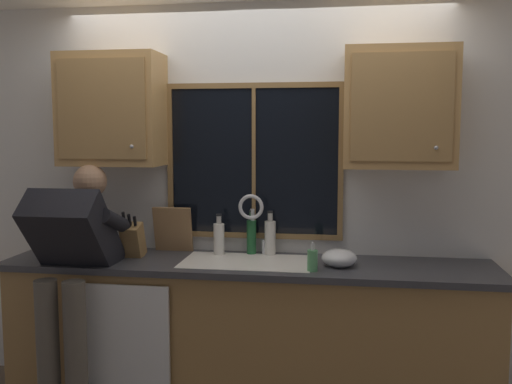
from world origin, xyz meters
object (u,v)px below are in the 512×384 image
Objects in this scene: knife_block at (133,240)px; cutting_board at (173,229)px; bottle_tall_clear at (270,237)px; soap_dispenser at (312,260)px; bottle_green_glass at (219,238)px; bottle_amber_small at (251,236)px; person_standing at (73,263)px; mixing_bowl at (339,258)px.

cutting_board is (0.20, 0.20, 0.04)m from knife_block.
cutting_board is 1.07× the size of bottle_tall_clear.
soap_dispenser is 0.64× the size of bottle_green_glass.
bottle_amber_small is at bearing 14.79° from bottle_green_glass.
soap_dispenser is at bearing -43.59° from bottle_amber_small.
person_standing reaches higher than bottle_green_glass.
mixing_bowl is 1.24× the size of soap_dispenser.
mixing_bowl is (1.10, -0.25, -0.10)m from cutting_board.
bottle_tall_clear is (0.33, 0.05, 0.01)m from bottle_green_glass.
bottle_tall_clear is (0.66, 0.00, -0.03)m from cutting_board.
cutting_board is (0.46, 0.51, 0.13)m from person_standing.
knife_block is 1.10× the size of bottle_amber_small.
bottle_tall_clear is (-0.30, 0.40, 0.05)m from soap_dispenser.
bottle_green_glass reaches higher than soap_dispenser.
bottle_amber_small is at bearing 15.98° from knife_block.
bottle_tall_clear is at bearing 0.10° from cutting_board.
bottle_tall_clear reaches higher than soap_dispenser.
soap_dispenser is (0.95, -0.39, -0.08)m from cutting_board.
person_standing is at bearing -132.23° from cutting_board.
knife_block reaches higher than mixing_bowl.
person_standing is 0.41m from knife_block.
bottle_amber_small is (0.99, 0.52, 0.10)m from person_standing.
knife_block is at bearing 49.55° from person_standing.
knife_block is 1.51× the size of mixing_bowl.
knife_block is 1.12× the size of bottle_tall_clear.
mixing_bowl is 0.63m from bottle_amber_small.
bottle_green_glass is (0.33, -0.05, -0.04)m from cutting_board.
soap_dispenser is 0.72m from bottle_green_glass.
bottle_amber_small is at bearing 0.63° from cutting_board.
person_standing reaches higher than bottle_amber_small.
bottle_green_glass is (-0.63, 0.35, 0.05)m from soap_dispenser.
person_standing is 5.20× the size of bottle_amber_small.
knife_block reaches higher than soap_dispenser.
person_standing is at bearing -130.45° from knife_block.
soap_dispenser is 0.50m from bottle_tall_clear.
bottle_tall_clear is at bearing 8.55° from bottle_green_glass.
bottle_amber_small is (-0.57, 0.25, 0.07)m from mixing_bowl.
knife_block is at bearing -134.71° from cutting_board.
mixing_bowl is 0.81m from bottle_green_glass.
person_standing is 1.12m from bottle_amber_small.
person_standing is at bearing -152.58° from bottle_amber_small.
bottle_green_glass is (0.79, 0.46, 0.09)m from person_standing.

